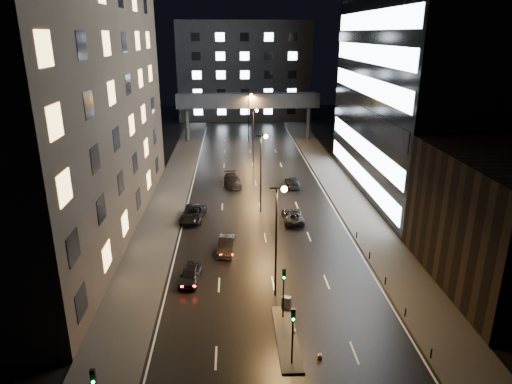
# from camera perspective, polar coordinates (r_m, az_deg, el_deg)

# --- Properties ---
(ground) EXTENTS (160.00, 160.00, 0.00)m
(ground) POSITION_cam_1_polar(r_m,az_deg,el_deg) (70.47, -0.04, 1.14)
(ground) COLOR black
(ground) RESTS_ON ground
(sidewalk_left) EXTENTS (5.00, 110.00, 0.15)m
(sidewalk_left) POSITION_cam_1_polar(r_m,az_deg,el_deg) (66.22, -10.67, -0.34)
(sidewalk_left) COLOR #383533
(sidewalk_left) RESTS_ON ground
(sidewalk_right) EXTENTS (5.00, 110.00, 0.15)m
(sidewalk_right) POSITION_cam_1_polar(r_m,az_deg,el_deg) (67.57, 10.84, 0.05)
(sidewalk_right) COLOR #383533
(sidewalk_right) RESTS_ON ground
(building_left) EXTENTS (15.00, 48.00, 40.00)m
(building_left) POSITION_cam_1_polar(r_m,az_deg,el_deg) (54.31, -24.44, 15.61)
(building_left) COLOR #2D2319
(building_left) RESTS_ON ground
(building_right_low) EXTENTS (10.00, 18.00, 12.00)m
(building_right_low) POSITION_cam_1_polar(r_m,az_deg,el_deg) (45.81, 28.21, -3.47)
(building_right_low) COLOR black
(building_right_low) RESTS_ON ground
(building_right_glass) EXTENTS (20.00, 36.00, 45.00)m
(building_right_glass) POSITION_cam_1_polar(r_m,az_deg,el_deg) (69.09, 22.54, 18.38)
(building_right_glass) COLOR black
(building_right_glass) RESTS_ON ground
(building_far) EXTENTS (34.00, 14.00, 25.00)m
(building_far) POSITION_cam_1_polar(r_m,az_deg,el_deg) (125.29, -1.52, 14.94)
(building_far) COLOR #333335
(building_far) RESTS_ON ground
(skybridge) EXTENTS (30.00, 3.00, 10.00)m
(skybridge) POSITION_cam_1_polar(r_m,az_deg,el_deg) (97.90, -1.01, 11.28)
(skybridge) COLOR #333335
(skybridge) RESTS_ON ground
(median_island) EXTENTS (1.60, 8.00, 0.15)m
(median_island) POSITION_cam_1_polar(r_m,az_deg,el_deg) (36.42, 3.84, -17.62)
(median_island) COLOR #383533
(median_island) RESTS_ON ground
(traffic_signal_near) EXTENTS (0.28, 0.34, 4.40)m
(traffic_signal_near) POSITION_cam_1_polar(r_m,az_deg,el_deg) (36.79, 3.48, -11.53)
(traffic_signal_near) COLOR black
(traffic_signal_near) RESTS_ON median_island
(traffic_signal_far) EXTENTS (0.28, 0.34, 4.40)m
(traffic_signal_far) POSITION_cam_1_polar(r_m,az_deg,el_deg) (32.23, 4.62, -16.52)
(traffic_signal_far) COLOR black
(traffic_signal_far) RESTS_ON median_island
(bollard_row) EXTENTS (0.12, 25.12, 0.90)m
(bollard_row) POSITION_cam_1_polar(r_m,az_deg,el_deg) (42.02, 16.95, -12.38)
(bollard_row) COLOR black
(bollard_row) RESTS_ON ground
(streetlight_near) EXTENTS (1.45, 0.50, 10.15)m
(streetlight_near) POSITION_cam_1_polar(r_m,az_deg,el_deg) (38.32, 2.79, -4.47)
(streetlight_near) COLOR black
(streetlight_near) RESTS_ON ground
(streetlight_mid_a) EXTENTS (1.45, 0.50, 10.15)m
(streetlight_mid_a) POSITION_cam_1_polar(r_m,az_deg,el_deg) (57.13, 0.77, 3.61)
(streetlight_mid_a) COLOR black
(streetlight_mid_a) RESTS_ON ground
(streetlight_mid_b) EXTENTS (1.45, 0.50, 10.15)m
(streetlight_mid_b) POSITION_cam_1_polar(r_m,az_deg,el_deg) (76.55, -0.25, 7.64)
(streetlight_mid_b) COLOR black
(streetlight_mid_b) RESTS_ON ground
(streetlight_far) EXTENTS (1.45, 0.50, 10.15)m
(streetlight_far) POSITION_cam_1_polar(r_m,az_deg,el_deg) (96.20, -0.86, 10.03)
(streetlight_far) COLOR black
(streetlight_far) RESTS_ON ground
(car_away_a) EXTENTS (2.21, 4.48, 1.47)m
(car_away_a) POSITION_cam_1_polar(r_m,az_deg,el_deg) (43.41, -8.24, -10.15)
(car_away_a) COLOR black
(car_away_a) RESTS_ON ground
(car_away_b) EXTENTS (2.02, 4.66, 1.49)m
(car_away_b) POSITION_cam_1_polar(r_m,az_deg,el_deg) (48.49, -3.72, -6.66)
(car_away_b) COLOR black
(car_away_b) RESTS_ON ground
(car_away_c) EXTENTS (3.33, 6.02, 1.60)m
(car_away_c) POSITION_cam_1_polar(r_m,az_deg,el_deg) (56.92, -7.90, -2.70)
(car_away_c) COLOR black
(car_away_c) RESTS_ON ground
(car_away_d) EXTENTS (2.91, 5.80, 1.62)m
(car_away_d) POSITION_cam_1_polar(r_m,az_deg,el_deg) (69.14, -2.96, 1.46)
(car_away_d) COLOR black
(car_away_d) RESTS_ON ground
(car_toward_a) EXTENTS (2.38, 5.15, 1.43)m
(car_toward_a) POSITION_cam_1_polar(r_m,az_deg,el_deg) (56.10, 4.60, -3.00)
(car_toward_a) COLOR black
(car_toward_a) RESTS_ON ground
(car_toward_b) EXTENTS (1.97, 4.80, 1.39)m
(car_toward_b) POSITION_cam_1_polar(r_m,az_deg,el_deg) (68.84, 4.60, 1.24)
(car_toward_b) COLOR black
(car_toward_b) RESTS_ON ground
(utility_cabinet) EXTENTS (0.87, 0.73, 1.08)m
(utility_cabinet) POSITION_cam_1_polar(r_m,az_deg,el_deg) (39.12, 3.81, -13.63)
(utility_cabinet) COLOR #545457
(utility_cabinet) RESTS_ON median_island
(cone_a) EXTENTS (0.44, 0.44, 0.55)m
(cone_a) POSITION_cam_1_polar(r_m,az_deg,el_deg) (34.66, 7.98, -19.58)
(cone_a) COLOR #FF5B0D
(cone_a) RESTS_ON ground
(cone_b) EXTENTS (0.43, 0.43, 0.56)m
(cone_b) POSITION_cam_1_polar(r_m,az_deg,el_deg) (36.73, 4.76, -16.88)
(cone_b) COLOR #FF630D
(cone_b) RESTS_ON ground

